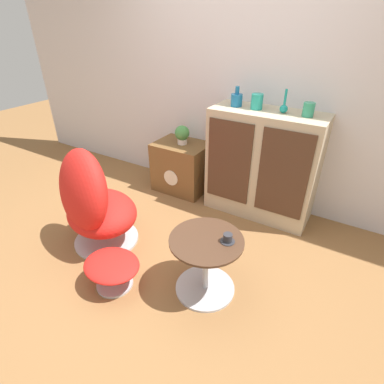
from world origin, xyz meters
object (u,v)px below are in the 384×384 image
(egg_chair, at_px, (93,203))
(coffee_table, at_px, (206,263))
(vase_inner_left, at_px, (257,101))
(vase_rightmost, at_px, (309,110))
(vase_inner_right, at_px, (284,107))
(potted_plant, at_px, (182,134))
(teacup, at_px, (228,239))
(ottoman, at_px, (112,267))
(tv_console, at_px, (182,167))
(vase_leftmost, at_px, (237,99))
(sideboard, at_px, (262,165))

(egg_chair, distance_m, coffee_table, 1.13)
(vase_inner_left, xyz_separation_m, vase_rightmost, (0.47, 0.00, -0.01))
(vase_inner_right, distance_m, potted_plant, 1.18)
(vase_inner_left, relative_size, teacup, 1.36)
(ottoman, bearing_deg, potted_plant, 103.15)
(vase_inner_left, xyz_separation_m, potted_plant, (-0.83, -0.01, -0.47))
(tv_console, bearing_deg, vase_rightmost, 0.44)
(vase_leftmost, height_order, vase_rightmost, vase_leftmost)
(egg_chair, relative_size, teacup, 9.36)
(vase_inner_left, xyz_separation_m, teacup, (0.31, -1.22, -0.65))
(ottoman, xyz_separation_m, vase_inner_left, (0.46, 1.61, 0.98))
(vase_inner_right, distance_m, teacup, 1.37)
(ottoman, distance_m, potted_plant, 1.72)
(egg_chair, bearing_deg, vase_inner_right, 47.36)
(vase_inner_right, height_order, teacup, vase_inner_right)
(coffee_table, bearing_deg, vase_inner_left, 97.94)
(sideboard, height_order, vase_inner_left, vase_inner_left)
(potted_plant, relative_size, teacup, 2.05)
(vase_leftmost, bearing_deg, vase_rightmost, 0.00)
(coffee_table, height_order, vase_inner_left, vase_inner_left)
(tv_console, distance_m, vase_inner_left, 1.22)
(vase_inner_left, distance_m, vase_rightmost, 0.47)
(egg_chair, bearing_deg, sideboard, 50.53)
(potted_plant, bearing_deg, sideboard, 0.34)
(egg_chair, relative_size, vase_inner_left, 6.89)
(coffee_table, xyz_separation_m, vase_inner_right, (0.08, 1.27, 0.88))
(teacup, bearing_deg, egg_chair, -176.29)
(coffee_table, height_order, vase_leftmost, vase_leftmost)
(egg_chair, xyz_separation_m, vase_inner_right, (1.19, 1.30, 0.70))
(sideboard, bearing_deg, ottoman, -110.09)
(vase_leftmost, relative_size, vase_rightmost, 1.54)
(vase_leftmost, xyz_separation_m, vase_inner_left, (0.21, 0.00, 0.01))
(egg_chair, height_order, vase_leftmost, vase_leftmost)
(vase_rightmost, bearing_deg, teacup, -97.24)
(potted_plant, bearing_deg, vase_rightmost, 0.42)
(vase_rightmost, height_order, potted_plant, vase_rightmost)
(sideboard, relative_size, vase_leftmost, 5.92)
(potted_plant, bearing_deg, coffee_table, -51.30)
(ottoman, xyz_separation_m, vase_inner_right, (0.72, 1.61, 0.96))
(vase_rightmost, bearing_deg, vase_inner_right, 180.00)
(egg_chair, xyz_separation_m, potted_plant, (0.11, 1.29, 0.26))
(vase_inner_left, bearing_deg, ottoman, -105.96)
(sideboard, relative_size, teacup, 10.56)
(teacup, bearing_deg, coffee_table, -158.47)
(vase_rightmost, height_order, teacup, vase_rightmost)
(vase_rightmost, relative_size, potted_plant, 0.57)
(tv_console, relative_size, vase_inner_right, 2.95)
(vase_leftmost, bearing_deg, teacup, -66.85)
(coffee_table, distance_m, vase_inner_left, 1.57)
(vase_inner_left, bearing_deg, vase_leftmost, 180.00)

